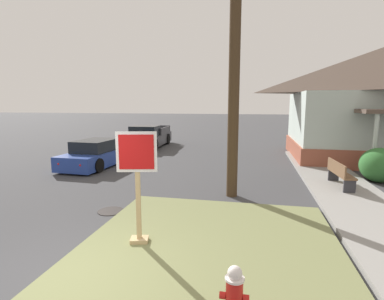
# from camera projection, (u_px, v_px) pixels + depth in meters

# --- Properties ---
(ground_plane) EXTENTS (160.00, 160.00, 0.00)m
(ground_plane) POSITION_uv_depth(u_px,v_px,m) (60.00, 285.00, 4.79)
(ground_plane) COLOR #3D3D3F
(grass_corner_patch) EXTENTS (5.20, 5.33, 0.08)m
(grass_corner_patch) POSITION_uv_depth(u_px,v_px,m) (210.00, 245.00, 6.05)
(grass_corner_patch) COLOR olive
(grass_corner_patch) RESTS_ON ground
(sidewalk_strip) EXTENTS (2.20, 16.55, 0.12)m
(sidewalk_strip) POSITION_uv_depth(u_px,v_px,m) (349.00, 195.00, 9.29)
(sidewalk_strip) COLOR gray
(sidewalk_strip) RESTS_ON ground
(fire_hydrant) EXTENTS (0.38, 0.34, 0.80)m
(fire_hydrant) POSITION_uv_depth(u_px,v_px,m) (234.00, 297.00, 3.79)
(fire_hydrant) COLOR black
(fire_hydrant) RESTS_ON grass_corner_patch
(stop_sign) EXTENTS (0.78, 0.36, 2.29)m
(stop_sign) POSITION_uv_depth(u_px,v_px,m) (138.00, 188.00, 5.92)
(stop_sign) COLOR tan
(stop_sign) RESTS_ON grass_corner_patch
(manhole_cover) EXTENTS (0.70, 0.70, 0.02)m
(manhole_cover) POSITION_uv_depth(u_px,v_px,m) (111.00, 211.00, 8.05)
(manhole_cover) COLOR black
(manhole_cover) RESTS_ON ground
(parked_sedan_blue) EXTENTS (1.99, 4.40, 1.25)m
(parked_sedan_blue) POSITION_uv_depth(u_px,v_px,m) (98.00, 154.00, 13.90)
(parked_sedan_blue) COLOR #233D93
(parked_sedan_blue) RESTS_ON ground
(pickup_truck_charcoal) EXTENTS (2.23, 5.43, 1.48)m
(pickup_truck_charcoal) POSITION_uv_depth(u_px,v_px,m) (148.00, 138.00, 19.80)
(pickup_truck_charcoal) COLOR #38383D
(pickup_truck_charcoal) RESTS_ON ground
(street_bench) EXTENTS (0.52, 1.70, 0.85)m
(street_bench) POSITION_uv_depth(u_px,v_px,m) (340.00, 173.00, 10.01)
(street_bench) COLOR brown
(street_bench) RESTS_ON sidewalk_strip
(utility_pole) EXTENTS (1.48, 0.34, 10.41)m
(utility_pole) POSITION_uv_depth(u_px,v_px,m) (235.00, 19.00, 8.59)
(utility_pole) COLOR #42301E
(utility_pole) RESTS_ON ground
(shrub_near_porch) EXTENTS (1.38, 1.38, 1.29)m
(shrub_near_porch) POSITION_uv_depth(u_px,v_px,m) (379.00, 165.00, 10.98)
(shrub_near_porch) COLOR #306930
(shrub_near_porch) RESTS_ON ground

